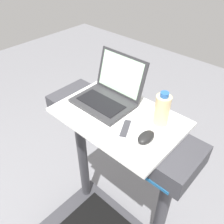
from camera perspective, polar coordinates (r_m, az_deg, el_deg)
The scene contains 5 objects.
desk_board at distance 1.23m, azimuth 1.58°, elevation -1.14°, with size 0.65×0.44×0.02m, color white.
laptop at distance 1.30m, azimuth -0.79°, elevation 4.50°, with size 0.31×0.29×0.24m.
computer_mouse at distance 1.09m, azimuth 8.16°, elevation -5.95°, with size 0.06×0.10×0.03m, color black.
water_bottle at distance 1.15m, azimuth 11.93°, elevation 0.59°, with size 0.07×0.07×0.18m.
tv_remote at distance 1.12m, azimuth 3.21°, elevation -4.29°, with size 0.11×0.16×0.02m.
Camera 1 is at (0.62, -0.02, 1.94)m, focal length 38.17 mm.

